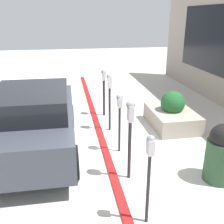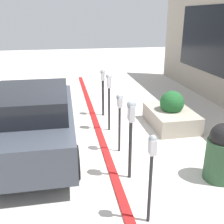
# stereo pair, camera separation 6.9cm
# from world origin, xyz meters

# --- Properties ---
(ground_plane) EXTENTS (40.00, 40.00, 0.00)m
(ground_plane) POSITION_xyz_m (0.00, 0.00, 0.00)
(ground_plane) COLOR beige
(curb_strip) EXTENTS (15.65, 0.16, 0.04)m
(curb_strip) POSITION_xyz_m (0.00, 0.08, 0.02)
(curb_strip) COLOR red
(curb_strip) RESTS_ON ground_plane
(parking_meter_nearest) EXTENTS (0.14, 0.12, 1.48)m
(parking_meter_nearest) POSITION_xyz_m (-2.31, -0.21, 1.05)
(parking_meter_nearest) COLOR #232326
(parking_meter_nearest) RESTS_ON ground_plane
(parking_meter_second) EXTENTS (0.20, 0.17, 1.60)m
(parking_meter_second) POSITION_xyz_m (-1.12, -0.21, 1.16)
(parking_meter_second) COLOR #232326
(parking_meter_second) RESTS_ON ground_plane
(parking_meter_middle) EXTENTS (0.19, 0.16, 1.41)m
(parking_meter_middle) POSITION_xyz_m (-0.04, -0.24, 1.07)
(parking_meter_middle) COLOR #232326
(parking_meter_middle) RESTS_ON ground_plane
(parking_meter_fourth) EXTENTS (0.19, 0.16, 1.60)m
(parking_meter_fourth) POSITION_xyz_m (1.20, -0.23, 1.16)
(parking_meter_fourth) COLOR #232326
(parking_meter_fourth) RESTS_ON ground_plane
(parking_meter_farthest) EXTENTS (0.18, 0.16, 1.47)m
(parking_meter_farthest) POSITION_xyz_m (2.36, -0.24, 1.00)
(parking_meter_farthest) COLOR #232326
(parking_meter_farthest) RESTS_ON ground_plane
(planter_box) EXTENTS (1.68, 1.16, 1.04)m
(planter_box) POSITION_xyz_m (1.16, -2.01, 0.35)
(planter_box) COLOR #A39989
(planter_box) RESTS_ON ground_plane
(parked_car_front) EXTENTS (3.97, 1.83, 1.53)m
(parked_car_front) POSITION_xyz_m (0.26, 1.66, 0.81)
(parked_car_front) COLOR #383D47
(parked_car_front) RESTS_ON ground_plane
(trash_bin) EXTENTS (0.59, 0.59, 1.16)m
(trash_bin) POSITION_xyz_m (-1.48, -1.91, 0.58)
(trash_bin) COLOR #2D5133
(trash_bin) RESTS_ON ground_plane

